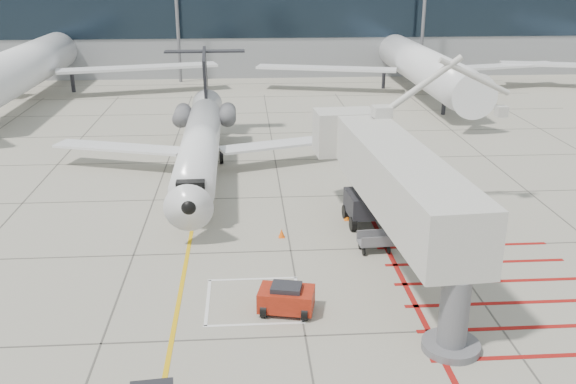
{
  "coord_description": "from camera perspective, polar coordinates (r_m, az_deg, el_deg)",
  "views": [
    {
      "loc": [
        -2.19,
        -25.92,
        14.03
      ],
      "look_at": [
        0.0,
        6.0,
        2.5
      ],
      "focal_mm": 40.0,
      "sensor_mm": 36.0,
      "label": 1
    }
  ],
  "objects": [
    {
      "name": "cone_side",
      "position": [
        37.02,
        5.28,
        -2.11
      ],
      "size": [
        0.37,
        0.37,
        0.52
      ],
      "primitive_type": "cone",
      "color": "orange",
      "rests_on": "ground_plane"
    },
    {
      "name": "terminal_glass_band",
      "position": [
        82.99,
        4.7,
        15.59
      ],
      "size": [
        180.0,
        0.1,
        6.0
      ],
      "primitive_type": "cube",
      "color": "black",
      "rests_on": "ground_plane"
    },
    {
      "name": "bg_aircraft_c",
      "position": [
        74.89,
        11.3,
        13.25
      ],
      "size": [
        35.67,
        39.64,
        11.89
      ],
      "primitive_type": null,
      "color": "silver",
      "rests_on": "ground_plane"
    },
    {
      "name": "pushback_tug",
      "position": [
        27.38,
        -0.15,
        -9.38
      ],
      "size": [
        2.55,
        1.89,
        1.34
      ],
      "primitive_type": null,
      "rotation": [
        0.0,
        0.0,
        -0.22
      ],
      "color": "#9F210F",
      "rests_on": "ground_plane"
    },
    {
      "name": "baggage_cart",
      "position": [
        33.15,
        7.7,
        -4.42
      ],
      "size": [
        1.73,
        1.16,
        1.04
      ],
      "primitive_type": null,
      "rotation": [
        0.0,
        0.0,
        0.07
      ],
      "color": "slate",
      "rests_on": "ground_plane"
    },
    {
      "name": "jet_bridge",
      "position": [
        29.93,
        10.24,
        -0.37
      ],
      "size": [
        10.5,
        19.91,
        7.72
      ],
      "primitive_type": null,
      "rotation": [
        0.0,
        0.0,
        0.07
      ],
      "color": "beige",
      "rests_on": "ground_plane"
    },
    {
      "name": "bg_aircraft_b",
      "position": [
        75.78,
        -21.91,
        12.79
      ],
      "size": [
        39.44,
        43.82,
        13.15
      ],
      "primitive_type": null,
      "color": "silver",
      "rests_on": "ground_plane"
    },
    {
      "name": "ground_power_unit",
      "position": [
        34.86,
        12.17,
        -2.7
      ],
      "size": [
        2.44,
        1.48,
        1.89
      ],
      "primitive_type": null,
      "rotation": [
        0.0,
        0.0,
        -0.04
      ],
      "color": "silver",
      "rests_on": "ground_plane"
    },
    {
      "name": "terminal_building",
      "position": [
        96.94,
        3.43,
        15.62
      ],
      "size": [
        180.0,
        28.0,
        14.0
      ],
      "primitive_type": "cube",
      "color": "gray",
      "rests_on": "ground_plane"
    },
    {
      "name": "regional_jet",
      "position": [
        42.06,
        -8.04,
        5.29
      ],
      "size": [
        22.19,
        27.85,
        7.24
      ],
      "primitive_type": null,
      "rotation": [
        0.0,
        0.0,
        0.01
      ],
      "color": "white",
      "rests_on": "ground_plane"
    },
    {
      "name": "ground_plane",
      "position": [
        29.55,
        0.81,
        -8.53
      ],
      "size": [
        260.0,
        260.0,
        0.0
      ],
      "primitive_type": "plane",
      "color": "#9D9987",
      "rests_on": "ground"
    },
    {
      "name": "cone_nose",
      "position": [
        34.59,
        -0.57,
        -3.68
      ],
      "size": [
        0.34,
        0.34,
        0.48
      ],
      "primitive_type": "cone",
      "color": "#FF5D0D",
      "rests_on": "ground_plane"
    }
  ]
}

